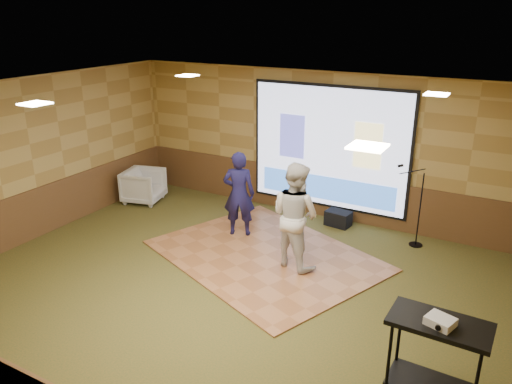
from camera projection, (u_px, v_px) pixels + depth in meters
The scene contains 17 objects.
ground at pixel (243, 293), 7.69m from camera, with size 9.00×9.00×0.00m, color #343E1C.
room_shell at pixel (241, 163), 6.97m from camera, with size 9.04×7.04×3.02m.
wainscot_back at pixel (327, 195), 10.38m from camera, with size 9.00×0.04×0.95m, color #54371C.
wainscot_left at pixel (41, 211), 9.56m from camera, with size 0.04×7.00×0.95m, color #54371C.
projector_screen at pixel (329, 149), 10.00m from camera, with size 3.32×0.06×2.52m.
downlight_nw at pixel (187, 75), 9.14m from camera, with size 0.32×0.32×0.02m, color beige.
downlight_ne at pixel (437, 94), 7.14m from camera, with size 0.32×0.32×0.02m, color beige.
downlight_sw at pixel (35, 104), 6.43m from camera, with size 0.32×0.32×0.02m, color beige.
downlight_se at pixel (368, 147), 4.43m from camera, with size 0.32×0.32×0.02m, color beige.
dance_floor at pixel (265, 255), 8.83m from camera, with size 3.75×2.85×0.03m, color #9B6139.
player_left at pixel (239, 194), 9.38m from camera, with size 0.60×0.39×1.64m, color #171440.
player_right at pixel (295, 215), 8.20m from camera, with size 0.88×0.68×1.81m, color beige.
av_table at pixel (437, 346), 5.26m from camera, with size 1.03×0.54×1.08m.
projector at pixel (440, 321), 5.08m from camera, with size 0.27×0.22×0.09m, color silver.
mic_stand at pixel (415, 220), 9.10m from camera, with size 0.60×0.24×1.52m.
banquet_chair at pixel (144, 186), 11.23m from camera, with size 0.80×0.82×0.75m, color gray.
duffel_bag at pixel (338, 218), 10.04m from camera, with size 0.49×0.32×0.30m, color black.
Camera 1 is at (3.41, -5.74, 4.12)m, focal length 35.00 mm.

